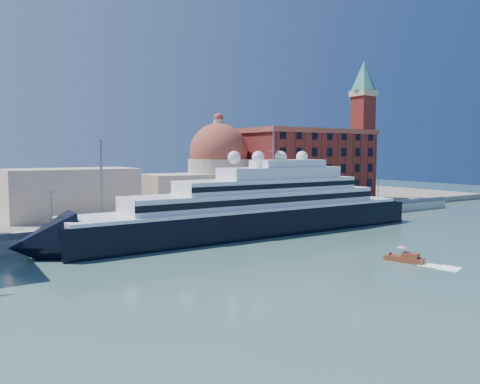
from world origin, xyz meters
TOP-DOWN VIEW (x-y plane):
  - ground at (0.00, 0.00)m, footprint 400.00×400.00m
  - quay at (0.00, 34.00)m, footprint 180.00×10.00m
  - land at (0.00, 75.00)m, footprint 260.00×72.00m
  - quay_fence at (0.00, 29.50)m, footprint 180.00×0.10m
  - superyacht at (6.88, 23.00)m, footprint 91.84×12.73m
  - water_taxi at (16.21, -12.28)m, footprint 3.65×6.31m
  - warehouse at (52.00, 52.00)m, footprint 43.00×19.00m
  - campanile at (76.00, 52.00)m, footprint 8.40×8.40m
  - church at (6.39, 57.72)m, footprint 66.00×18.00m
  - lamp_posts at (-12.67, 32.27)m, footprint 120.80×2.40m

SIDE VIEW (x-z plane):
  - ground at x=0.00m, z-range 0.00..0.00m
  - water_taxi at x=16.21m, z-range -0.74..2.10m
  - land at x=0.00m, z-range 0.00..2.00m
  - quay at x=0.00m, z-range 0.00..2.50m
  - quay_fence at x=0.00m, z-range 2.50..3.70m
  - superyacht at x=6.88m, z-range -8.99..18.46m
  - lamp_posts at x=-12.67m, z-range 0.84..18.84m
  - church at x=6.39m, z-range -1.84..23.66m
  - warehouse at x=52.00m, z-range 2.16..25.41m
  - campanile at x=76.00m, z-range 5.26..52.26m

